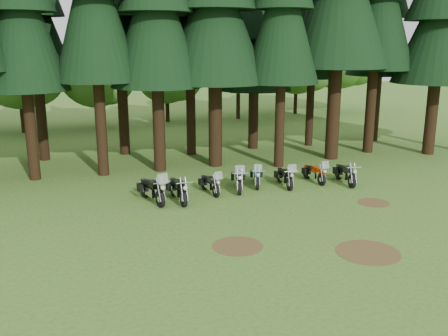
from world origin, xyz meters
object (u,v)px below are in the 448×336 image
(motorcycle_1, at_px, (178,190))
(motorcycle_2, at_px, (210,185))
(motorcycle_6, at_px, (314,174))
(motorcycle_7, at_px, (345,174))
(motorcycle_3, at_px, (239,180))
(motorcycle_0, at_px, (152,191))
(motorcycle_4, at_px, (257,177))
(motorcycle_5, at_px, (285,177))

(motorcycle_1, xyz_separation_m, motorcycle_2, (1.71, 0.65, -0.07))
(motorcycle_6, distance_m, motorcycle_7, 1.54)
(motorcycle_2, distance_m, motorcycle_3, 1.49)
(motorcycle_7, bearing_deg, motorcycle_0, -172.08)
(motorcycle_6, height_order, motorcycle_7, motorcycle_6)
(motorcycle_0, relative_size, motorcycle_4, 1.21)
(motorcycle_1, height_order, motorcycle_3, motorcycle_3)
(motorcycle_0, bearing_deg, motorcycle_4, -3.08)
(motorcycle_5, xyz_separation_m, motorcycle_6, (1.78, 0.22, -0.02))
(motorcycle_5, bearing_deg, motorcycle_2, -174.33)
(motorcycle_2, relative_size, motorcycle_7, 0.89)
(motorcycle_3, relative_size, motorcycle_6, 1.13)
(motorcycle_1, bearing_deg, motorcycle_5, 4.36)
(motorcycle_7, bearing_deg, motorcycle_4, 174.85)
(motorcycle_3, distance_m, motorcycle_6, 4.16)
(motorcycle_1, relative_size, motorcycle_7, 1.06)
(motorcycle_5, distance_m, motorcycle_6, 1.80)
(motorcycle_1, xyz_separation_m, motorcycle_4, (4.33, 1.11, -0.05))
(motorcycle_5, relative_size, motorcycle_6, 1.05)
(motorcycle_4, bearing_deg, motorcycle_5, -4.75)
(motorcycle_3, bearing_deg, motorcycle_6, 18.86)
(motorcycle_2, bearing_deg, motorcycle_0, -177.78)
(motorcycle_0, xyz_separation_m, motorcycle_2, (2.84, 0.39, -0.10))
(motorcycle_0, distance_m, motorcycle_2, 2.87)
(motorcycle_3, bearing_deg, motorcycle_7, 10.68)
(motorcycle_0, distance_m, motorcycle_5, 6.71)
(motorcycle_3, xyz_separation_m, motorcycle_6, (4.16, 0.02, -0.06))
(motorcycle_5, relative_size, motorcycle_7, 0.95)
(motorcycle_4, relative_size, motorcycle_6, 1.00)
(motorcycle_2, distance_m, motorcycle_6, 5.65)
(motorcycle_0, relative_size, motorcycle_2, 1.23)
(motorcycle_4, bearing_deg, motorcycle_0, -150.24)
(motorcycle_1, relative_size, motorcycle_2, 1.18)
(motorcycle_3, bearing_deg, motorcycle_5, 13.65)
(motorcycle_6, xyz_separation_m, motorcycle_7, (1.33, -0.78, 0.04))
(motorcycle_3, xyz_separation_m, motorcycle_7, (5.49, -0.77, -0.02))
(motorcycle_0, distance_m, motorcycle_7, 9.83)
(motorcycle_0, bearing_deg, motorcycle_1, -24.92)
(motorcycle_4, relative_size, motorcycle_5, 0.95)
(motorcycle_1, height_order, motorcycle_2, motorcycle_2)
(motorcycle_0, xyz_separation_m, motorcycle_6, (8.49, 0.47, -0.09))
(motorcycle_4, bearing_deg, motorcycle_3, -139.78)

